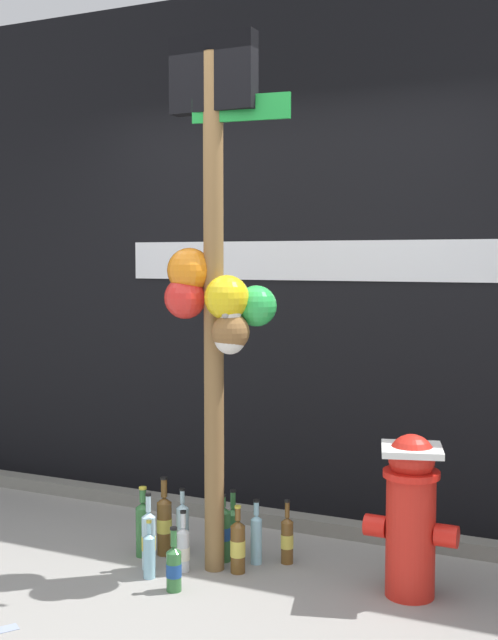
{
  "coord_description": "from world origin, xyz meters",
  "views": [
    {
      "loc": [
        1.79,
        -2.96,
        1.53
      ],
      "look_at": [
        0.2,
        0.49,
        1.24
      ],
      "focal_mm": 45.32,
      "sensor_mm": 36.0,
      "label": 1
    }
  ],
  "objects_px": {
    "bottle_6": "(287,539)",
    "bottle_8": "(174,567)",
    "bottle_0": "(164,524)",
    "bottle_2": "(143,527)",
    "bottle_3": "(149,554)",
    "bottle_10": "(149,539)",
    "bottle_4": "(183,549)",
    "bottle_1": "(256,537)",
    "bottle_5": "(233,528)",
    "bottle_7": "(222,533)",
    "memorial_post": "(216,270)",
    "bottle_9": "(238,546)",
    "bottle_11": "(183,527)",
    "fire_hydrant": "(411,512)"
  },
  "relations": [
    {
      "from": "bottle_1",
      "to": "bottle_3",
      "type": "height_order",
      "value": "bottle_1"
    },
    {
      "from": "bottle_2",
      "to": "bottle_8",
      "type": "xyz_separation_m",
      "value": [
        0.36,
        -0.31,
        -0.04
      ]
    },
    {
      "from": "memorial_post",
      "to": "bottle_7",
      "type": "bearing_deg",
      "value": 104.71
    },
    {
      "from": "bottle_9",
      "to": "bottle_11",
      "type": "bearing_deg",
      "value": 164.75
    },
    {
      "from": "bottle_8",
      "to": "bottle_6",
      "type": "bearing_deg",
      "value": 57.07
    },
    {
      "from": "memorial_post",
      "to": "bottle_9",
      "type": "height_order",
      "value": "memorial_post"
    },
    {
      "from": "bottle_5",
      "to": "bottle_6",
      "type": "height_order",
      "value": "bottle_5"
    },
    {
      "from": "bottle_9",
      "to": "bottle_4",
      "type": "bearing_deg",
      "value": -159.38
    },
    {
      "from": "bottle_1",
      "to": "bottle_10",
      "type": "bearing_deg",
      "value": -147.91
    },
    {
      "from": "bottle_5",
      "to": "memorial_post",
      "type": "bearing_deg",
      "value": -80.81
    },
    {
      "from": "bottle_11",
      "to": "bottle_8",
      "type": "bearing_deg",
      "value": -65.43
    },
    {
      "from": "bottle_3",
      "to": "bottle_6",
      "type": "height_order",
      "value": "bottle_6"
    },
    {
      "from": "bottle_2",
      "to": "bottle_8",
      "type": "bearing_deg",
      "value": -40.68
    },
    {
      "from": "fire_hydrant",
      "to": "bottle_5",
      "type": "xyz_separation_m",
      "value": [
        -0.97,
        0.16,
        -0.27
      ]
    },
    {
      "from": "bottle_4",
      "to": "bottle_8",
      "type": "xyz_separation_m",
      "value": [
        0.08,
        -0.22,
        -0.0
      ]
    },
    {
      "from": "bottle_1",
      "to": "bottle_4",
      "type": "distance_m",
      "value": 0.37
    },
    {
      "from": "memorial_post",
      "to": "bottle_1",
      "type": "bearing_deg",
      "value": 51.18
    },
    {
      "from": "bottle_6",
      "to": "bottle_8",
      "type": "xyz_separation_m",
      "value": [
        -0.35,
        -0.53,
        -0.01
      ]
    },
    {
      "from": "bottle_2",
      "to": "bottle_7",
      "type": "bearing_deg",
      "value": 15.84
    },
    {
      "from": "bottle_3",
      "to": "bottle_5",
      "type": "relative_size",
      "value": 0.86
    },
    {
      "from": "bottle_0",
      "to": "bottle_8",
      "type": "distance_m",
      "value": 0.47
    },
    {
      "from": "bottle_6",
      "to": "bottle_1",
      "type": "bearing_deg",
      "value": -152.85
    },
    {
      "from": "bottle_0",
      "to": "bottle_2",
      "type": "distance_m",
      "value": 0.11
    },
    {
      "from": "bottle_1",
      "to": "bottle_8",
      "type": "height_order",
      "value": "bottle_1"
    },
    {
      "from": "bottle_5",
      "to": "bottle_9",
      "type": "bearing_deg",
      "value": -59.33
    },
    {
      "from": "memorial_post",
      "to": "bottle_0",
      "type": "xyz_separation_m",
      "value": [
        -0.35,
        0.08,
        -1.31
      ]
    },
    {
      "from": "bottle_3",
      "to": "bottle_11",
      "type": "height_order",
      "value": "bottle_11"
    },
    {
      "from": "memorial_post",
      "to": "bottle_9",
      "type": "distance_m",
      "value": 1.35
    },
    {
      "from": "bottle_1",
      "to": "memorial_post",
      "type": "bearing_deg",
      "value": -128.82
    },
    {
      "from": "bottle_1",
      "to": "bottle_2",
      "type": "relative_size",
      "value": 0.91
    },
    {
      "from": "bottle_8",
      "to": "bottle_11",
      "type": "relative_size",
      "value": 0.86
    },
    {
      "from": "bottle_5",
      "to": "bottle_8",
      "type": "height_order",
      "value": "bottle_5"
    },
    {
      "from": "bottle_2",
      "to": "bottle_3",
      "type": "relative_size",
      "value": 1.28
    },
    {
      "from": "bottle_0",
      "to": "bottle_4",
      "type": "bearing_deg",
      "value": -37.55
    },
    {
      "from": "bottle_10",
      "to": "bottle_1",
      "type": "bearing_deg",
      "value": 32.09
    },
    {
      "from": "bottle_3",
      "to": "bottle_10",
      "type": "height_order",
      "value": "bottle_10"
    },
    {
      "from": "bottle_10",
      "to": "bottle_7",
      "type": "bearing_deg",
      "value": 41.18
    },
    {
      "from": "bottle_0",
      "to": "bottle_11",
      "type": "relative_size",
      "value": 1.17
    },
    {
      "from": "bottle_6",
      "to": "bottle_7",
      "type": "bearing_deg",
      "value": -160.73
    },
    {
      "from": "bottle_4",
      "to": "bottle_9",
      "type": "xyz_separation_m",
      "value": [
        0.25,
        0.09,
        0.02
      ]
    },
    {
      "from": "memorial_post",
      "to": "bottle_10",
      "type": "distance_m",
      "value": 1.37
    },
    {
      "from": "bottle_7",
      "to": "bottle_10",
      "type": "bearing_deg",
      "value": -138.82
    },
    {
      "from": "bottle_6",
      "to": "bottle_10",
      "type": "distance_m",
      "value": 0.69
    },
    {
      "from": "bottle_1",
      "to": "bottle_11",
      "type": "xyz_separation_m",
      "value": [
        -0.4,
        -0.04,
        0.01
      ]
    },
    {
      "from": "bottle_2",
      "to": "bottle_11",
      "type": "relative_size",
      "value": 1.04
    },
    {
      "from": "bottle_2",
      "to": "bottle_11",
      "type": "bearing_deg",
      "value": 31.85
    },
    {
      "from": "bottle_4",
      "to": "bottle_6",
      "type": "xyz_separation_m",
      "value": [
        0.42,
        0.31,
        0.01
      ]
    },
    {
      "from": "bottle_4",
      "to": "bottle_5",
      "type": "relative_size",
      "value": 0.92
    },
    {
      "from": "bottle_3",
      "to": "bottle_10",
      "type": "xyz_separation_m",
      "value": [
        -0.06,
        0.1,
        0.03
      ]
    },
    {
      "from": "bottle_0",
      "to": "bottle_7",
      "type": "bearing_deg",
      "value": 8.84
    }
  ]
}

